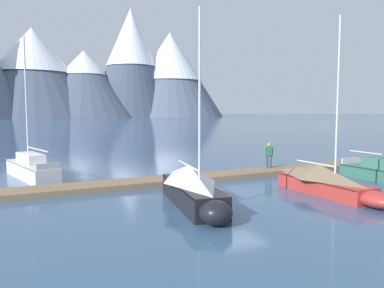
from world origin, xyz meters
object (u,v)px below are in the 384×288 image
Objects in this scene: sailboat_nearest_berth at (30,168)px; sailboat_second_berth at (193,187)px; sailboat_mid_dock_port at (328,181)px; person_on_dock at (269,154)px.

sailboat_nearest_berth is 1.06× the size of sailboat_second_berth.
sailboat_mid_dock_port reaches higher than person_on_dock.
sailboat_nearest_berth is 12.37m from sailboat_second_berth.
sailboat_nearest_berth is 1.02× the size of sailboat_mid_dock_port.
sailboat_nearest_berth is at bearing 164.68° from person_on_dock.
sailboat_mid_dock_port is at bearing -5.05° from sailboat_second_berth.
person_on_dock is (1.30, 6.98, 0.57)m from sailboat_mid_dock_port.
person_on_dock is at bearing -15.32° from sailboat_nearest_berth.
sailboat_mid_dock_port reaches higher than sailboat_second_berth.
sailboat_nearest_berth is at bearing 122.36° from sailboat_second_berth.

